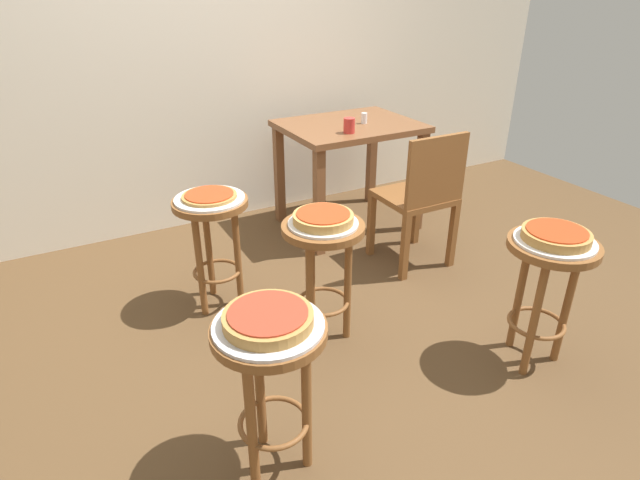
{
  "coord_description": "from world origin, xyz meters",
  "views": [
    {
      "loc": [
        -1.01,
        -1.94,
        1.63
      ],
      "look_at": [
        0.01,
        -0.07,
        0.56
      ],
      "focal_mm": 29.46,
      "sensor_mm": 36.0,
      "label": 1
    }
  ],
  "objects_px": {
    "stool_foreground": "(547,275)",
    "cup_near_edge": "(349,126)",
    "dining_table": "(349,142)",
    "wooden_chair": "(421,195)",
    "pizza_middle": "(268,318)",
    "serving_plate_middle": "(268,325)",
    "stool_rear": "(213,228)",
    "condiment_shaker": "(364,118)",
    "stool_leftside": "(323,255)",
    "pizza_rear": "(209,196)",
    "serving_plate_foreground": "(555,241)",
    "stool_middle": "(271,366)",
    "serving_plate_leftside": "(323,223)",
    "pizza_foreground": "(556,235)",
    "pizza_leftside": "(323,218)",
    "serving_plate_rear": "(210,199)"
  },
  "relations": [
    {
      "from": "stool_foreground",
      "to": "cup_near_edge",
      "type": "height_order",
      "value": "cup_near_edge"
    },
    {
      "from": "dining_table",
      "to": "wooden_chair",
      "type": "height_order",
      "value": "wooden_chair"
    },
    {
      "from": "pizza_middle",
      "to": "serving_plate_middle",
      "type": "bearing_deg",
      "value": 180.0
    },
    {
      "from": "stool_rear",
      "to": "condiment_shaker",
      "type": "xyz_separation_m",
      "value": [
        1.25,
        0.51,
        0.32
      ]
    },
    {
      "from": "stool_leftside",
      "to": "pizza_rear",
      "type": "relative_size",
      "value": 2.25
    },
    {
      "from": "stool_leftside",
      "to": "pizza_rear",
      "type": "xyz_separation_m",
      "value": [
        -0.36,
        0.53,
        0.18
      ]
    },
    {
      "from": "dining_table",
      "to": "cup_near_edge",
      "type": "xyz_separation_m",
      "value": [
        -0.13,
        -0.2,
        0.17
      ]
    },
    {
      "from": "stool_foreground",
      "to": "serving_plate_foreground",
      "type": "xyz_separation_m",
      "value": [
        0.0,
        0.0,
        0.16
      ]
    },
    {
      "from": "stool_rear",
      "to": "stool_middle",
      "type": "bearing_deg",
      "value": -98.47
    },
    {
      "from": "serving_plate_leftside",
      "to": "condiment_shaker",
      "type": "bearing_deg",
      "value": 49.64
    },
    {
      "from": "stool_foreground",
      "to": "stool_rear",
      "type": "xyz_separation_m",
      "value": [
        -1.14,
        1.16,
        0.0
      ]
    },
    {
      "from": "stool_rear",
      "to": "dining_table",
      "type": "height_order",
      "value": "dining_table"
    },
    {
      "from": "serving_plate_foreground",
      "to": "stool_foreground",
      "type": "bearing_deg",
      "value": -90.0
    },
    {
      "from": "pizza_foreground",
      "to": "pizza_rear",
      "type": "xyz_separation_m",
      "value": [
        -1.14,
        1.16,
        -0.01
      ]
    },
    {
      "from": "pizza_leftside",
      "to": "cup_near_edge",
      "type": "distance_m",
      "value": 1.12
    },
    {
      "from": "serving_plate_leftside",
      "to": "dining_table",
      "type": "relative_size",
      "value": 0.36
    },
    {
      "from": "pizza_middle",
      "to": "pizza_leftside",
      "type": "height_order",
      "value": "same"
    },
    {
      "from": "pizza_foreground",
      "to": "dining_table",
      "type": "xyz_separation_m",
      "value": [
        0.03,
        1.71,
        -0.04
      ]
    },
    {
      "from": "serving_plate_rear",
      "to": "pizza_rear",
      "type": "relative_size",
      "value": 1.28
    },
    {
      "from": "stool_leftside",
      "to": "pizza_middle",
      "type": "bearing_deg",
      "value": -131.56
    },
    {
      "from": "stool_middle",
      "to": "pizza_rear",
      "type": "bearing_deg",
      "value": 81.53
    },
    {
      "from": "pizza_foreground",
      "to": "serving_plate_leftside",
      "type": "bearing_deg",
      "value": 141.26
    },
    {
      "from": "stool_foreground",
      "to": "serving_plate_leftside",
      "type": "bearing_deg",
      "value": 141.26
    },
    {
      "from": "pizza_foreground",
      "to": "stool_rear",
      "type": "distance_m",
      "value": 1.63
    },
    {
      "from": "pizza_rear",
      "to": "cup_near_edge",
      "type": "height_order",
      "value": "cup_near_edge"
    },
    {
      "from": "stool_rear",
      "to": "serving_plate_rear",
      "type": "distance_m",
      "value": 0.16
    },
    {
      "from": "stool_middle",
      "to": "dining_table",
      "type": "distance_m",
      "value": 2.15
    },
    {
      "from": "serving_plate_middle",
      "to": "stool_foreground",
      "type": "bearing_deg",
      "value": -1.18
    },
    {
      "from": "pizza_leftside",
      "to": "cup_near_edge",
      "type": "relative_size",
      "value": 2.94
    },
    {
      "from": "stool_middle",
      "to": "stool_rear",
      "type": "distance_m",
      "value": 1.14
    },
    {
      "from": "serving_plate_leftside",
      "to": "condiment_shaker",
      "type": "relative_size",
      "value": 4.59
    },
    {
      "from": "stool_rear",
      "to": "serving_plate_rear",
      "type": "bearing_deg",
      "value": -63.43
    },
    {
      "from": "stool_middle",
      "to": "pizza_leftside",
      "type": "distance_m",
      "value": 0.82
    },
    {
      "from": "stool_middle",
      "to": "pizza_middle",
      "type": "relative_size",
      "value": 2.11
    },
    {
      "from": "serving_plate_foreground",
      "to": "dining_table",
      "type": "distance_m",
      "value": 1.71
    },
    {
      "from": "wooden_chair",
      "to": "serving_plate_middle",
      "type": "bearing_deg",
      "value": -145.28
    },
    {
      "from": "serving_plate_rear",
      "to": "condiment_shaker",
      "type": "relative_size",
      "value": 5.05
    },
    {
      "from": "serving_plate_rear",
      "to": "wooden_chair",
      "type": "distance_m",
      "value": 1.25
    },
    {
      "from": "stool_foreground",
      "to": "wooden_chair",
      "type": "bearing_deg",
      "value": 84.57
    },
    {
      "from": "serving_plate_foreground",
      "to": "stool_leftside",
      "type": "relative_size",
      "value": 0.54
    },
    {
      "from": "pizza_foreground",
      "to": "stool_middle",
      "type": "xyz_separation_m",
      "value": [
        -1.3,
        0.03,
        -0.19
      ]
    },
    {
      "from": "stool_middle",
      "to": "serving_plate_rear",
      "type": "bearing_deg",
      "value": 81.53
    },
    {
      "from": "serving_plate_rear",
      "to": "cup_near_edge",
      "type": "height_order",
      "value": "cup_near_edge"
    },
    {
      "from": "serving_plate_middle",
      "to": "wooden_chair",
      "type": "distance_m",
      "value": 1.71
    },
    {
      "from": "stool_foreground",
      "to": "stool_leftside",
      "type": "height_order",
      "value": "same"
    },
    {
      "from": "serving_plate_foreground",
      "to": "condiment_shaker",
      "type": "distance_m",
      "value": 1.68
    },
    {
      "from": "stool_foreground",
      "to": "cup_near_edge",
      "type": "relative_size",
      "value": 6.62
    },
    {
      "from": "serving_plate_middle",
      "to": "serving_plate_leftside",
      "type": "height_order",
      "value": "same"
    },
    {
      "from": "serving_plate_rear",
      "to": "serving_plate_middle",
      "type": "bearing_deg",
      "value": -98.47
    },
    {
      "from": "stool_leftside",
      "to": "stool_rear",
      "type": "xyz_separation_m",
      "value": [
        -0.36,
        0.53,
        0.0
      ]
    }
  ]
}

